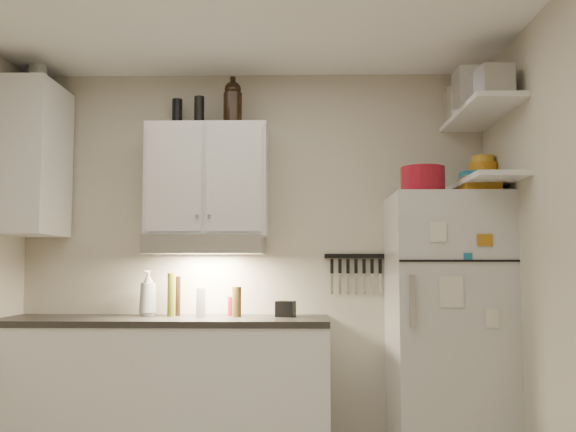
{
  "coord_description": "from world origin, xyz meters",
  "views": [
    {
      "loc": [
        0.33,
        -2.94,
        1.24
      ],
      "look_at": [
        0.25,
        0.9,
        1.55
      ],
      "focal_mm": 40.0,
      "sensor_mm": 36.0,
      "label": 1
    }
  ],
  "objects": [
    {
      "name": "countertop",
      "position": [
        -0.55,
        1.2,
        0.9
      ],
      "size": [
        2.1,
        0.62,
        0.04
      ],
      "primitive_type": "cube",
      "color": "#2B2925",
      "rests_on": "base_cabinet"
    },
    {
      "name": "book_stack",
      "position": [
        1.42,
        1.0,
        1.75
      ],
      "size": [
        0.23,
        0.28,
        0.09
      ],
      "primitive_type": "cube",
      "rotation": [
        0.0,
        0.0,
        -0.04
      ],
      "color": "#AF7215",
      "rests_on": "fridge"
    },
    {
      "name": "vinegar_bottle",
      "position": [
        -0.5,
        1.35,
        1.05
      ],
      "size": [
        0.07,
        0.07,
        0.26
      ],
      "primitive_type": "cylinder",
      "rotation": [
        0.0,
        0.0,
        0.28
      ],
      "color": "black",
      "rests_on": "countertop"
    },
    {
      "name": "shelf_lo",
      "position": [
        1.45,
        1.02,
        1.76
      ],
      "size": [
        0.3,
        0.95,
        0.03
      ],
      "primitive_type": "cube",
      "color": "white",
      "rests_on": "right_wall"
    },
    {
      "name": "bowl_yellow",
      "position": [
        1.52,
        1.23,
        1.94
      ],
      "size": [
        0.14,
        0.14,
        0.05
      ],
      "primitive_type": "cylinder",
      "color": "gold",
      "rests_on": "bowl_orange"
    },
    {
      "name": "thermos_b",
      "position": [
        -0.53,
        1.4,
        2.3
      ],
      "size": [
        0.09,
        0.09,
        0.2
      ],
      "primitive_type": "cylinder",
      "rotation": [
        0.0,
        0.0,
        0.27
      ],
      "color": "black",
      "rests_on": "upper_cabinet"
    },
    {
      "name": "plates",
      "position": [
        1.45,
        1.0,
        1.8
      ],
      "size": [
        0.21,
        0.21,
        0.05
      ],
      "primitive_type": "cylinder",
      "rotation": [
        0.0,
        0.0,
        0.0
      ],
      "color": "#1A6C92",
      "rests_on": "shelf_lo"
    },
    {
      "name": "range_hood",
      "position": [
        -0.3,
        1.27,
        1.39
      ],
      "size": [
        0.76,
        0.46,
        0.12
      ],
      "primitive_type": "cube",
      "color": "silver",
      "rests_on": "back_wall"
    },
    {
      "name": "growler_a",
      "position": [
        -0.13,
        1.36,
        2.33
      ],
      "size": [
        0.13,
        0.13,
        0.26
      ],
      "primitive_type": null,
      "rotation": [
        0.0,
        0.0,
        -0.2
      ],
      "color": "black",
      "rests_on": "upper_cabinet"
    },
    {
      "name": "knife_strip",
      "position": [
        0.7,
        1.49,
        1.32
      ],
      "size": [
        0.42,
        0.02,
        0.03
      ],
      "primitive_type": "cube",
      "color": "black",
      "rests_on": "back_wall"
    },
    {
      "name": "soap_bottle",
      "position": [
        -0.69,
        1.34,
        1.09
      ],
      "size": [
        0.16,
        0.17,
        0.34
      ],
      "primitive_type": "imported",
      "rotation": [
        0.0,
        0.0,
        -0.32
      ],
      "color": "white",
      "rests_on": "countertop"
    },
    {
      "name": "tin_b",
      "position": [
        1.44,
        0.7,
        2.3
      ],
      "size": [
        0.2,
        0.2,
        0.18
      ],
      "primitive_type": "cube",
      "rotation": [
        0.0,
        0.0,
        0.1
      ],
      "color": "#AAAAAD",
      "rests_on": "shelf_hi"
    },
    {
      "name": "thermos_a",
      "position": [
        -0.36,
        1.31,
        2.3
      ],
      "size": [
        0.08,
        0.08,
        0.2
      ],
      "primitive_type": "cylinder",
      "rotation": [
        0.0,
        0.0,
        0.28
      ],
      "color": "black",
      "rests_on": "upper_cabinet"
    },
    {
      "name": "shelf_hi",
      "position": [
        1.45,
        1.02,
        2.2
      ],
      "size": [
        0.3,
        0.95,
        0.03
      ],
      "primitive_type": "cube",
      "color": "white",
      "rests_on": "right_wall"
    },
    {
      "name": "bowl_orange",
      "position": [
        1.52,
        1.23,
        1.89
      ],
      "size": [
        0.18,
        0.18,
        0.06
      ],
      "primitive_type": "cylinder",
      "color": "orange",
      "rests_on": "bowl_teal"
    },
    {
      "name": "side_cabinet",
      "position": [
        -1.44,
        1.2,
        1.95
      ],
      "size": [
        0.33,
        0.55,
        1.0
      ],
      "primitive_type": "cube",
      "color": "white",
      "rests_on": "left_wall"
    },
    {
      "name": "bowl_teal",
      "position": [
        1.48,
        1.27,
        1.82
      ],
      "size": [
        0.23,
        0.23,
        0.09
      ],
      "primitive_type": "cylinder",
      "color": "#1A6C92",
      "rests_on": "shelf_lo"
    },
    {
      "name": "side_jar",
      "position": [
        -1.44,
        1.25,
        2.53
      ],
      "size": [
        0.16,
        0.16,
        0.16
      ],
      "primitive_type": "cylinder",
      "rotation": [
        0.0,
        0.0,
        0.42
      ],
      "color": "silver",
      "rests_on": "side_cabinet"
    },
    {
      "name": "oil_bottle",
      "position": [
        -0.53,
        1.28,
        1.06
      ],
      "size": [
        0.06,
        0.06,
        0.28
      ],
      "primitive_type": "cylinder",
      "rotation": [
        0.0,
        0.0,
        -0.12
      ],
      "color": "#575C17",
      "rests_on": "countertop"
    },
    {
      "name": "spice_jar",
      "position": [
        1.38,
        1.11,
        1.75
      ],
      "size": [
        0.06,
        0.06,
        0.1
      ],
      "primitive_type": "cylinder",
      "rotation": [
        0.0,
        0.0,
        0.0
      ],
      "color": "silver",
      "rests_on": "fridge"
    },
    {
      "name": "dutch_oven",
      "position": [
        1.08,
        0.99,
        1.78
      ],
      "size": [
        0.28,
        0.28,
        0.16
      ],
      "primitive_type": "cylinder",
      "rotation": [
        0.0,
        0.0,
        -0.03
      ],
      "color": "maroon",
      "rests_on": "fridge"
    },
    {
      "name": "red_jar",
      "position": [
        -0.13,
        1.36,
        0.98
      ],
      "size": [
        0.06,
        0.06,
        0.12
      ],
      "primitive_type": "cylinder",
      "rotation": [
        0.0,
        0.0,
        -0.02
      ],
      "color": "maroon",
      "rests_on": "countertop"
    },
    {
      "name": "back_wall",
      "position": [
        0.0,
        1.51,
        1.3
      ],
      "size": [
        3.2,
        0.02,
        2.6
      ],
      "primitive_type": "cube",
      "color": "beige",
      "rests_on": "ground"
    },
    {
      "name": "pepper_mill",
      "position": [
        -0.09,
        1.27,
        1.02
      ],
      "size": [
        0.07,
        0.07,
        0.2
      ],
      "primitive_type": "cylinder",
      "rotation": [
        0.0,
        0.0,
        -0.18
      ],
      "color": "brown",
      "rests_on": "countertop"
    },
    {
      "name": "clear_bottle",
      "position": [
        -0.33,
        1.26,
        1.01
      ],
      "size": [
        0.07,
        0.07,
        0.19
      ],
      "primitive_type": "cylinder",
      "rotation": [
        0.0,
        0.0,
        0.07
      ],
      "color": "silver",
      "rests_on": "countertop"
    },
    {
      "name": "growler_b",
      "position": [
        -0.13,
        1.27,
        2.35
      ],
      "size": [
        0.15,
        0.15,
        0.29
      ],
      "primitive_type": null,
      "rotation": [
        0.0,
        0.0,
        -0.22
      ],
      "color": "black",
      "rests_on": "upper_cabinet"
    },
    {
      "name": "base_cabinet",
      "position": [
        -0.55,
        1.2,
        0.44
      ],
      "size": [
        2.1,
        0.6,
        0.88
      ],
      "primitive_type": "cube",
      "color": "white",
      "rests_on": "floor"
    },
    {
      "name": "fridge",
      "position": [
        1.25,
        1.16,
        0.85
      ],
      "size": [
        0.7,
        0.68,
        1.7
      ],
      "primitive_type": "cube",
      "color": "silver",
      "rests_on": "floor"
    },
    {
      "name": "tin_a",
      "position": [
        1.38,
        0.88,
        2.33
      ],
      "size": [
        0.22,
        0.2,
        0.22
      ],
      "primitive_type": "cube",
      "rotation": [
        0.0,
        0.0,
        0.01
      ],
      "color": "#AAAAAD",
      "rests_on": "shelf_hi"
    },
    {
      "name": "caddy",
      "position": [
        0.23,
        1.26,
        0.97
      ],
      "size": [
        0.14,
        0.11,
        0.1
      ],
      "primitive_type": "cube",
      "rotation": [
        0.0,
        0.0,
        -0.26
      ],
      "color": "black",
      "rests_on": "countertop"
    },
    {
      "name": "upper_cabinet",
      "position": [
        -0.3,
        1.33,
        1.83
      ],
      "size": [
        0.8,
        0.33,
        0.75
      ],
      "primitive_type": "cube",
      "color": "white",
      "rests_on": "back_wall"
    },
    {
      "name": "stock_pot",
      "position": [
        1.45,
        1.31,
        2.32
      ],
      "size": [
        0.33,
        0.33,
        0.22
      ],
      "primitive_type": "cylinder",
      "rotation": [
        0.0,
        0.0,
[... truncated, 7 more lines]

